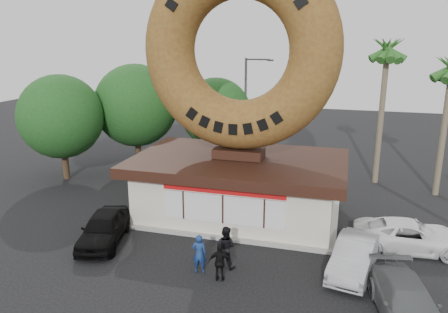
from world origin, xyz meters
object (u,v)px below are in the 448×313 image
donut_shop (239,185)px  car_silver (354,256)px  person_right (220,262)px  street_lamp (247,106)px  car_grey (407,303)px  car_white (410,236)px  giant_donut (240,51)px  car_black (104,228)px  person_center (226,247)px  person_left (199,254)px

donut_shop → car_silver: bearing=-36.1°
donut_shop → person_right: 6.79m
donut_shop → car_silver: size_ratio=2.61×
street_lamp → car_grey: 20.24m
donut_shop → car_white: 8.80m
street_lamp → car_grey: (9.67, -17.38, -3.81)m
giant_donut → street_lamp: giant_donut is taller
street_lamp → donut_shop: bearing=-79.5°
car_grey → car_black: bearing=158.4°
car_grey → car_white: car_white is taller
person_center → car_black: (-6.16, 0.60, -0.18)m
giant_donut → person_center: giant_donut is taller
car_grey → donut_shop: bearing=125.5°
car_black → giant_donut: bearing=28.9°
person_right → car_grey: person_right is taller
giant_donut → car_black: bearing=-137.0°
person_left → car_grey: bearing=166.4°
donut_shop → car_black: bearing=-137.1°
person_center → donut_shop: bearing=-69.6°
person_center → car_silver: bearing=-156.1°
car_black → car_white: 14.25m
street_lamp → car_white: 16.16m
car_white → giant_donut: bearing=73.8°
giant_donut → donut_shop: bearing=-90.0°
car_black → car_silver: 11.42m
person_left → car_grey: 7.98m
street_lamp → person_right: 17.30m
giant_donut → car_silver: size_ratio=2.33×
person_center → person_right: 1.11m
giant_donut → car_silver: 11.06m
donut_shop → person_center: donut_shop is taller
car_black → car_grey: car_black is taller
car_silver → car_black: bearing=-166.5°
giant_donut → car_white: giant_donut is taller
car_grey → street_lamp: bearing=107.9°
street_lamp → car_silver: street_lamp is taller
person_right → car_silver: bearing=-162.3°
car_silver → street_lamp: bearing=129.7°
street_lamp → person_left: size_ratio=4.75×
car_silver → person_left: bearing=-152.5°
person_left → person_center: size_ratio=0.91×
donut_shop → car_grey: donut_shop is taller
donut_shop → giant_donut: giant_donut is taller
donut_shop → street_lamp: bearing=100.5°
person_right → car_grey: (6.89, -0.70, -0.12)m
donut_shop → person_right: donut_shop is taller
car_grey → person_right: bearing=163.0°
giant_donut → car_silver: giant_donut is taller
giant_donut → person_left: bearing=-90.9°
person_left → car_black: person_left is taller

